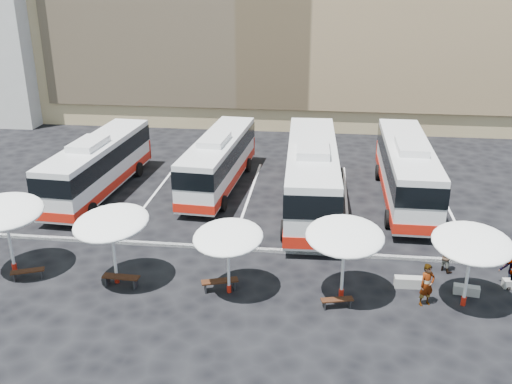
# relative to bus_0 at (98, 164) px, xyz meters

# --- Properties ---
(ground) EXTENTS (120.00, 120.00, 0.00)m
(ground) POSITION_rel_bus_0_xyz_m (9.43, -7.26, -1.90)
(ground) COLOR black
(ground) RESTS_ON ground
(curb_divider) EXTENTS (34.00, 0.25, 0.15)m
(curb_divider) POSITION_rel_bus_0_xyz_m (9.43, -6.76, -1.82)
(curb_divider) COLOR black
(curb_divider) RESTS_ON ground
(bay_lines) EXTENTS (24.15, 12.00, 0.01)m
(bay_lines) POSITION_rel_bus_0_xyz_m (9.43, 0.74, -1.89)
(bay_lines) COLOR white
(bay_lines) RESTS_ON ground
(bus_0) EXTENTS (3.25, 11.84, 3.72)m
(bus_0) POSITION_rel_bus_0_xyz_m (0.00, 0.00, 0.00)
(bus_0) COLOR silver
(bus_0) RESTS_ON ground
(bus_1) EXTENTS (3.28, 11.63, 3.65)m
(bus_1) POSITION_rel_bus_0_xyz_m (7.28, 1.92, -0.04)
(bus_1) COLOR silver
(bus_1) RESTS_ON ground
(bus_2) EXTENTS (3.47, 13.47, 4.25)m
(bus_2) POSITION_rel_bus_0_xyz_m (13.28, -0.87, 0.27)
(bus_2) COLOR silver
(bus_2) RESTS_ON ground
(bus_3) EXTENTS (2.99, 12.47, 3.95)m
(bus_3) POSITION_rel_bus_0_xyz_m (18.92, 0.99, 0.12)
(bus_3) COLOR silver
(bus_3) RESTS_ON ground
(sunshade_0) EXTENTS (4.57, 4.59, 3.61)m
(sunshade_0) POSITION_rel_bus_0_xyz_m (-0.29, -10.19, 1.16)
(sunshade_0) COLOR silver
(sunshade_0) RESTS_ON ground
(sunshade_1) EXTENTS (4.41, 4.44, 3.49)m
(sunshade_1) POSITION_rel_bus_0_xyz_m (4.83, -10.58, 1.07)
(sunshade_1) COLOR silver
(sunshade_1) RESTS_ON ground
(sunshade_2) EXTENTS (3.66, 3.69, 3.16)m
(sunshade_2) POSITION_rel_bus_0_xyz_m (10.02, -10.81, 0.79)
(sunshade_2) COLOR silver
(sunshade_2) RESTS_ON ground
(sunshade_3) EXTENTS (3.37, 3.41, 3.45)m
(sunshade_3) POSITION_rel_bus_0_xyz_m (14.91, -10.62, 1.03)
(sunshade_3) COLOR silver
(sunshade_3) RESTS_ON ground
(sunshade_4) EXTENTS (3.35, 3.39, 3.42)m
(sunshade_4) POSITION_rel_bus_0_xyz_m (20.03, -10.63, 1.01)
(sunshade_4) COLOR silver
(sunshade_4) RESTS_ON ground
(wood_bench_0) EXTENTS (1.51, 0.93, 0.45)m
(wood_bench_0) POSITION_rel_bus_0_xyz_m (0.70, -10.78, -1.55)
(wood_bench_0) COLOR black
(wood_bench_0) RESTS_ON ground
(wood_bench_1) EXTENTS (1.67, 0.51, 0.51)m
(wood_bench_1) POSITION_rel_bus_0_xyz_m (5.15, -10.88, -1.51)
(wood_bench_1) COLOR black
(wood_bench_1) RESTS_ON ground
(wood_bench_2) EXTENTS (1.67, 0.92, 0.50)m
(wood_bench_2) POSITION_rel_bus_0_xyz_m (9.59, -10.69, -1.52)
(wood_bench_2) COLOR black
(wood_bench_2) RESTS_ON ground
(wood_bench_3) EXTENTS (1.41, 0.69, 0.42)m
(wood_bench_3) POSITION_rel_bus_0_xyz_m (14.72, -11.47, -1.58)
(wood_bench_3) COLOR black
(wood_bench_3) RESTS_ON ground
(conc_bench_0) EXTENTS (1.28, 0.46, 0.48)m
(conc_bench_0) POSITION_rel_bus_0_xyz_m (17.93, -9.40, -1.66)
(conc_bench_0) COLOR gray
(conc_bench_0) RESTS_ON ground
(conc_bench_1) EXTENTS (1.14, 0.55, 0.41)m
(conc_bench_1) POSITION_rel_bus_0_xyz_m (20.35, -9.73, -1.69)
(conc_bench_1) COLOR gray
(conc_bench_1) RESTS_ON ground
(passenger_0) EXTENTS (0.82, 0.72, 1.90)m
(passenger_0) POSITION_rel_bus_0_xyz_m (18.43, -10.76, -0.95)
(passenger_0) COLOR black
(passenger_0) RESTS_ON ground
(passenger_1) EXTENTS (0.91, 0.94, 1.52)m
(passenger_1) POSITION_rel_bus_0_xyz_m (19.85, -7.69, -1.14)
(passenger_1) COLOR black
(passenger_1) RESTS_ON ground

